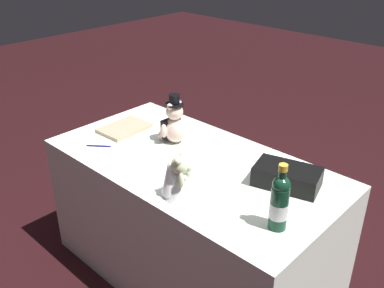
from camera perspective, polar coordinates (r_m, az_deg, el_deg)
name	(u,v)px	position (r m, az deg, el deg)	size (l,w,h in m)	color
ground_plane	(192,271)	(2.69, 0.00, -16.35)	(12.00, 12.00, 0.00)	black
reception_table	(192,220)	(2.45, 0.00, -9.96)	(1.55, 0.81, 0.75)	white
teddy_bear_groom	(174,124)	(2.40, -2.45, 2.63)	(0.16, 0.17, 0.28)	beige
teddy_bear_bride	(178,179)	(1.92, -1.91, -4.64)	(0.20, 0.17, 0.21)	white
champagne_bottle	(279,202)	(1.75, 11.46, -7.48)	(0.08, 0.08, 0.29)	#103924
signing_pen	(98,146)	(2.44, -12.30, -0.24)	(0.12, 0.09, 0.01)	navy
gift_case_black	(287,177)	(2.07, 12.42, -4.22)	(0.34, 0.25, 0.09)	black
guestbook	(125,128)	(2.61, -8.87, 2.08)	(0.20, 0.28, 0.02)	tan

